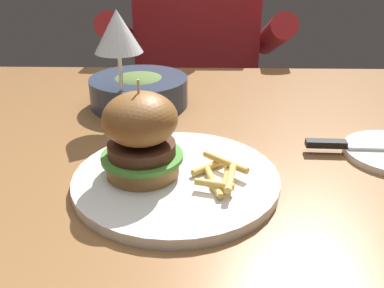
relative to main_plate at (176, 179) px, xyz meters
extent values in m
cube|color=brown|center=(-0.04, 0.10, -0.03)|extent=(1.34, 0.92, 0.04)
cylinder|color=white|center=(0.00, 0.00, 0.00)|extent=(0.27, 0.27, 0.01)
cylinder|color=#9E6B38|center=(-0.04, 0.00, 0.02)|extent=(0.09, 0.09, 0.02)
cylinder|color=#4C9338|center=(-0.04, 0.00, 0.03)|extent=(0.11, 0.11, 0.01)
cylinder|color=#4C2D1E|center=(-0.04, 0.00, 0.04)|extent=(0.09, 0.09, 0.02)
ellipsoid|color=brown|center=(-0.04, 0.00, 0.08)|extent=(0.09, 0.09, 0.07)
cylinder|color=#CCB78C|center=(-0.04, 0.00, 0.11)|extent=(0.00, 0.00, 0.05)
cylinder|color=#E0B251|center=(0.06, -0.02, 0.01)|extent=(0.02, 0.06, 0.01)
cylinder|color=#EABC5B|center=(0.05, -0.03, 0.01)|extent=(0.02, 0.07, 0.01)
cylinder|color=gold|center=(0.04, 0.01, 0.01)|extent=(0.05, 0.04, 0.01)
cylinder|color=#EABC5B|center=(0.05, -0.04, 0.02)|extent=(0.05, 0.02, 0.01)
cylinder|color=#EABC5B|center=(0.07, -0.03, 0.02)|extent=(0.02, 0.06, 0.01)
cylinder|color=gold|center=(0.06, 0.01, 0.02)|extent=(0.06, 0.05, 0.01)
cylinder|color=silver|center=(-0.11, 0.22, -0.01)|extent=(0.07, 0.07, 0.00)
cylinder|color=silver|center=(-0.11, 0.22, 0.06)|extent=(0.01, 0.01, 0.12)
cone|color=silver|center=(-0.11, 0.22, 0.15)|extent=(0.08, 0.08, 0.07)
cube|color=black|center=(0.22, 0.09, 0.01)|extent=(0.06, 0.02, 0.01)
cylinder|color=#2D384C|center=(-0.09, 0.29, 0.02)|extent=(0.19, 0.19, 0.05)
ellipsoid|color=#4C662D|center=(-0.09, 0.29, 0.04)|extent=(0.10, 0.10, 0.02)
cube|color=#282833|center=(0.02, 0.84, -0.52)|extent=(0.30, 0.22, 0.46)
cube|color=maroon|center=(0.02, 0.84, -0.03)|extent=(0.36, 0.20, 0.52)
cylinder|color=maroon|center=(-0.20, 0.76, 0.03)|extent=(0.07, 0.34, 0.18)
cylinder|color=maroon|center=(0.24, 0.76, 0.03)|extent=(0.07, 0.34, 0.18)
camera|label=1|loc=(0.03, -0.48, 0.29)|focal=40.00mm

